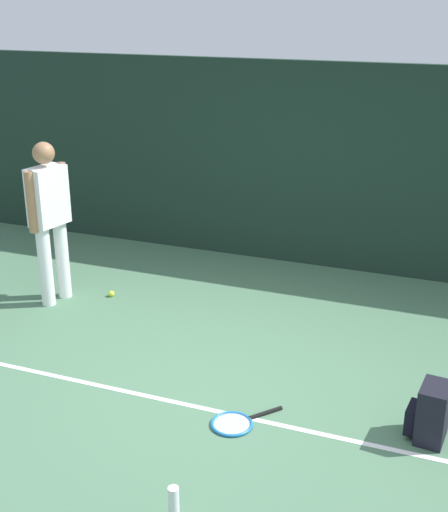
{
  "coord_description": "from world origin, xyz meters",
  "views": [
    {
      "loc": [
        1.91,
        -4.61,
        3.05
      ],
      "look_at": [
        0.0,
        0.4,
        1.0
      ],
      "focal_mm": 48.13,
      "sensor_mm": 36.0,
      "label": 1
    }
  ],
  "objects_px": {
    "tennis_player": "(49,213)",
    "backpack": "(431,413)",
    "tennis_ball_near_player": "(111,294)",
    "tennis_racket": "(235,423)",
    "water_bottle": "(174,504)"
  },
  "relations": [
    {
      "from": "tennis_player",
      "to": "tennis_racket",
      "type": "bearing_deg",
      "value": -107.87
    },
    {
      "from": "tennis_player",
      "to": "backpack",
      "type": "distance_m",
      "value": 4.15
    },
    {
      "from": "tennis_racket",
      "to": "tennis_ball_near_player",
      "type": "bearing_deg",
      "value": -89.92
    },
    {
      "from": "backpack",
      "to": "tennis_player",
      "type": "bearing_deg",
      "value": -99.78
    },
    {
      "from": "tennis_player",
      "to": "backpack",
      "type": "bearing_deg",
      "value": -93.92
    },
    {
      "from": "tennis_ball_near_player",
      "to": "water_bottle",
      "type": "bearing_deg",
      "value": -54.02
    },
    {
      "from": "tennis_racket",
      "to": "backpack",
      "type": "distance_m",
      "value": 1.44
    },
    {
      "from": "backpack",
      "to": "tennis_ball_near_player",
      "type": "height_order",
      "value": "backpack"
    },
    {
      "from": "tennis_player",
      "to": "tennis_ball_near_player",
      "type": "bearing_deg",
      "value": -48.07
    },
    {
      "from": "water_bottle",
      "to": "tennis_racket",
      "type": "bearing_deg",
      "value": 89.55
    },
    {
      "from": "tennis_ball_near_player",
      "to": "water_bottle",
      "type": "height_order",
      "value": "water_bottle"
    },
    {
      "from": "water_bottle",
      "to": "backpack",
      "type": "bearing_deg",
      "value": 45.74
    },
    {
      "from": "backpack",
      "to": "tennis_ball_near_player",
      "type": "relative_size",
      "value": 6.67
    },
    {
      "from": "tennis_racket",
      "to": "water_bottle",
      "type": "relative_size",
      "value": 2.44
    },
    {
      "from": "tennis_player",
      "to": "backpack",
      "type": "relative_size",
      "value": 3.86
    }
  ]
}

